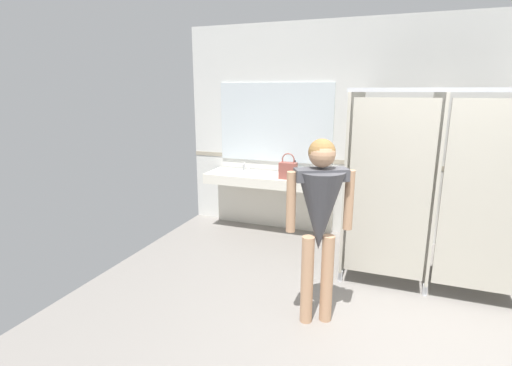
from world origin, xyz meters
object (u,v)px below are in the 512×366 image
at_px(paper_cup, 304,176).
at_px(person_standing, 320,210).
at_px(soap_dispenser, 295,168).
at_px(handbag, 288,170).

bearing_deg(paper_cup, person_standing, -72.64).
distance_m(person_standing, soap_dispenser, 2.31).
bearing_deg(handbag, soap_dispenser, 88.23).
bearing_deg(person_standing, paper_cup, 107.36).
relative_size(soap_dispenser, paper_cup, 1.98).
bearing_deg(paper_cup, soap_dispenser, 126.54).
height_order(person_standing, soap_dispenser, person_standing).
bearing_deg(soap_dispenser, handbag, -91.77).
distance_m(handbag, soap_dispenser, 0.31).
bearing_deg(person_standing, soap_dispenser, 110.16).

